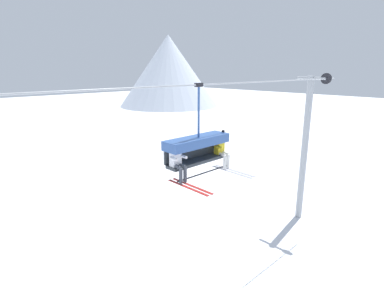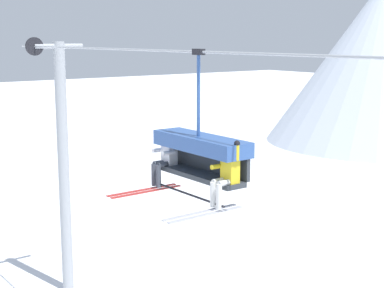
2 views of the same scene
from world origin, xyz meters
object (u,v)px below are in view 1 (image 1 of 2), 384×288
(skier_yellow, at_px, (222,149))
(lift_tower_far, at_px, (305,146))
(skier_white, at_px, (178,162))
(chairlift_chair, at_px, (197,145))

(skier_yellow, bearing_deg, lift_tower_far, 6.37)
(lift_tower_far, height_order, skier_white, lift_tower_far)
(chairlift_chair, bearing_deg, lift_tower_far, 4.37)
(skier_white, height_order, skier_yellow, skier_yellow)
(skier_yellow, bearing_deg, chairlift_chair, 168.05)
(chairlift_chair, height_order, skier_white, chairlift_chair)
(skier_white, bearing_deg, skier_yellow, 0.19)
(chairlift_chair, relative_size, skier_yellow, 1.70)
(lift_tower_far, bearing_deg, skier_yellow, -173.63)
(skier_white, distance_m, skier_yellow, 2.02)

